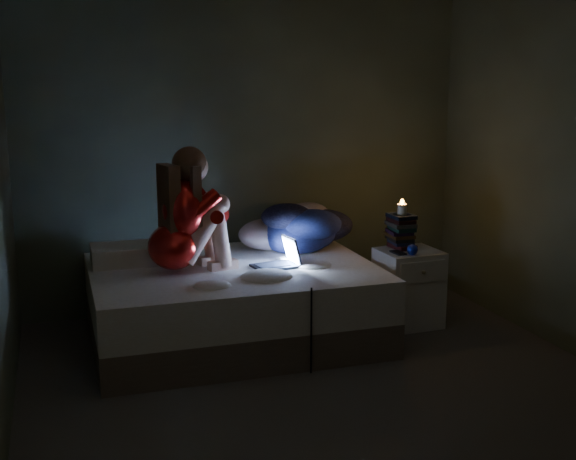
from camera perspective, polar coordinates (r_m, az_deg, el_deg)
name	(u,v)px	position (r m, az deg, el deg)	size (l,w,h in m)	color
floor	(332,396)	(4.49, 3.40, -12.76)	(3.60, 3.80, 0.02)	#4D4946
wall_back	(247,147)	(5.93, -3.19, 6.43)	(3.60, 0.02, 2.60)	#3B4231
wall_front	(555,256)	(2.47, 20.04, -1.91)	(3.60, 0.02, 2.60)	#3B4231
bed	(234,303)	(5.28, -4.26, -5.68)	(1.97, 1.48, 0.54)	beige
pillow	(125,254)	(5.38, -12.57, -1.86)	(0.47, 0.33, 0.14)	white
woman	(172,211)	(4.98, -8.99, 1.48)	(0.53, 0.35, 0.86)	#9B0200
laptop	(275,252)	(5.13, -1.04, -1.73)	(0.31, 0.22, 0.22)	black
clothes_pile	(297,225)	(5.64, 0.69, 0.39)	(0.65, 0.52, 0.39)	navy
nightstand	(408,288)	(5.63, 9.33, -4.46)	(0.44, 0.39, 0.58)	silver
book_stack	(401,232)	(5.60, 8.80, -0.13)	(0.19, 0.25, 0.26)	black
candle	(402,210)	(5.57, 8.85, 1.56)	(0.07, 0.07, 0.08)	beige
phone	(397,253)	(5.45, 8.51, -1.75)	(0.07, 0.14, 0.01)	black
blue_orb	(411,250)	(5.41, 9.57, -1.53)	(0.08, 0.08, 0.08)	navy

